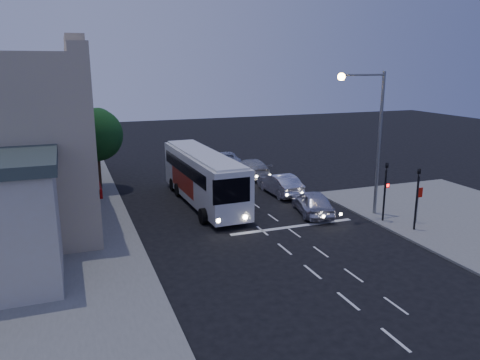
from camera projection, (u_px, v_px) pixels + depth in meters
name	position (u px, v px, depth m)	size (l,w,h in m)	color
ground	(277.00, 243.00, 25.70)	(120.00, 120.00, 0.00)	black
sidewalk_far	(28.00, 224.00, 28.52)	(12.00, 50.00, 0.12)	slate
road_markings	(273.00, 221.00, 29.14)	(8.00, 30.55, 0.01)	silver
tour_bus	(203.00, 176.00, 32.45)	(2.87, 11.99, 3.66)	silver
car_suv	(313.00, 202.00, 30.43)	(1.87, 4.65, 1.59)	silver
car_sedan_a	(280.00, 184.00, 35.11)	(1.67, 4.80, 1.58)	silver
car_sedan_b	(251.00, 168.00, 40.71)	(2.16, 5.32, 1.55)	#B2B2B2
car_sedan_c	(226.00, 159.00, 44.89)	(2.36, 5.11, 1.42)	#A3A7B7
traffic_signal_main	(386.00, 185.00, 28.41)	(0.25, 0.35, 4.10)	black
traffic_signal_side	(417.00, 192.00, 26.86)	(0.18, 0.15, 4.10)	black
regulatory_sign	(418.00, 199.00, 28.27)	(0.45, 0.12, 2.20)	slate
streetlight	(372.00, 128.00, 28.82)	(3.32, 0.44, 9.00)	slate
main_building	(0.00, 142.00, 26.97)	(10.12, 12.00, 11.00)	tan
low_building_north	(26.00, 141.00, 38.45)	(9.40, 9.40, 6.50)	#B0ADA8
street_tree	(96.00, 133.00, 35.47)	(4.00, 4.00, 6.20)	black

